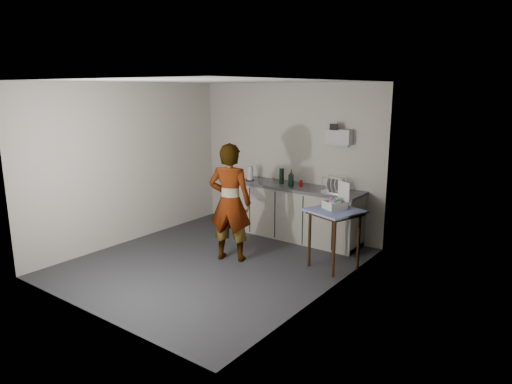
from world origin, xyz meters
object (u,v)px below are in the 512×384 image
Objects in this scene: paper_towel at (250,174)px; bakery_box at (336,203)px; dish_rack at (334,188)px; side_table at (335,217)px; soda_can at (301,183)px; dark_bottle at (282,176)px; soap_bottle at (291,178)px; kitchen_counter at (298,214)px; standing_man at (230,202)px.

bakery_box reaches higher than paper_towel.
dish_rack is 0.93× the size of bakery_box.
paper_towel is at bearing 178.20° from side_table.
soda_can is 0.29× the size of bakery_box.
side_table is 1.68m from dark_bottle.
soap_bottle is 0.73× the size of bakery_box.
side_table is 3.19× the size of dark_bottle.
side_table is at bearing -39.15° from bakery_box.
bakery_box reaches higher than dish_rack.
soap_bottle is at bearing 179.39° from bakery_box.
soap_bottle reaches higher than dish_rack.
soap_bottle is at bearing -140.44° from kitchen_counter.
bakery_box reaches higher than dark_bottle.
side_table is 3.12× the size of soap_bottle.
side_table is 1.53m from standing_man.
dish_rack reaches higher than side_table.
dish_rack reaches higher than kitchen_counter.
soda_can is (-1.04, 0.81, 0.22)m from side_table.
kitchen_counter is 1.53m from standing_man.
kitchen_counter is 6.37× the size of dish_rack.
standing_man is 1.45m from dark_bottle.
bakery_box is at bearing -18.19° from paper_towel.
soap_bottle is 0.78× the size of dish_rack.
kitchen_counter is at bearing 39.56° from soap_bottle.
soap_bottle is 1.03× the size of dark_bottle.
soda_can is at bearing 176.49° from dish_rack.
soda_can is 0.44× the size of paper_towel.
soap_bottle is 1.10× the size of paper_towel.
dark_bottle is 0.61m from paper_towel.
paper_towel is 1.62m from dish_rack.
soda_can is at bearing 5.13° from paper_towel.
paper_towel is at bearing -168.60° from bakery_box.
paper_towel reaches higher than soda_can.
bakery_box reaches higher than soda_can.
paper_towel is 0.66× the size of bakery_box.
standing_man is at bearing -88.35° from dark_bottle.
paper_towel is at bearing -178.21° from dish_rack.
dark_bottle is (-0.04, 1.43, 0.17)m from standing_man.
kitchen_counter is at bearing 175.87° from dish_rack.
soda_can reaches higher than side_table.
standing_man is 4.97× the size of dish_rack.
bakery_box is at bearing 129.05° from side_table.
side_table is 0.21m from bakery_box.
dish_rack is at bearing 136.16° from side_table.
dark_bottle reaches higher than dish_rack.
standing_man reaches higher than soda_can.
dish_rack is (1.01, -0.05, -0.08)m from dark_bottle.
standing_man is at bearing -103.72° from soda_can.
kitchen_counter is at bearing 174.35° from bakery_box.
standing_man reaches higher than dish_rack.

